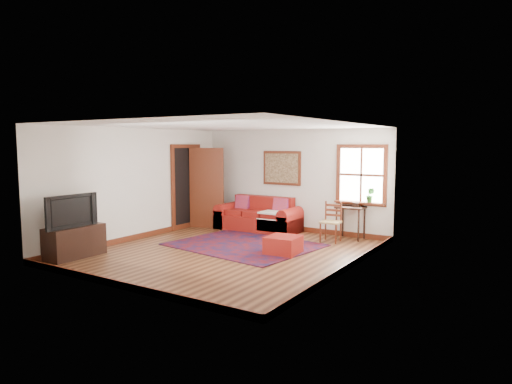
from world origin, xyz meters
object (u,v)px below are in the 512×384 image
Objects in this scene: red_ottoman at (283,245)px; red_leather_sofa at (259,219)px; side_table at (351,212)px; ladder_back_chair at (331,220)px; media_cabinet at (75,242)px.

red_leather_sofa is at bearing 128.38° from red_ottoman.
side_table is at bearing 4.74° from red_leather_sofa.
ladder_back_chair is at bearing 73.67° from red_ottoman.
media_cabinet reaches higher than red_ottoman.
side_table is 0.56m from ladder_back_chair.
red_leather_sofa is at bearing -175.26° from side_table.
red_ottoman is 0.56× the size of media_cabinet.
ladder_back_chair is 5.31m from media_cabinet.
ladder_back_chair reaches higher than media_cabinet.
red_leather_sofa is 3.47× the size of red_ottoman.
media_cabinet is at bearing -109.68° from red_leather_sofa.
red_leather_sofa is at bearing 70.32° from media_cabinet.
side_table is at bearing 61.51° from ladder_back_chair.
red_ottoman is 0.83× the size of side_table.
ladder_back_chair is at bearing -7.87° from red_leather_sofa.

